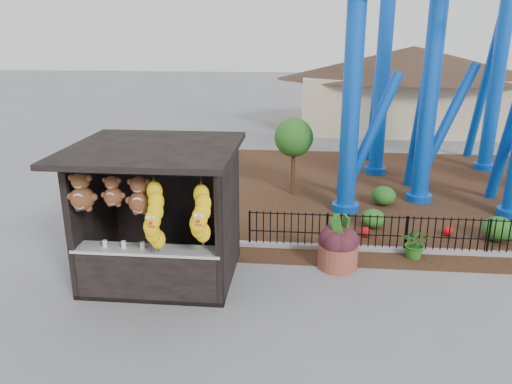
# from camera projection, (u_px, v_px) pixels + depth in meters

# --- Properties ---
(ground) EXTENTS (120.00, 120.00, 0.00)m
(ground) POSITION_uv_depth(u_px,v_px,m) (292.00, 309.00, 10.18)
(ground) COLOR slate
(ground) RESTS_ON ground
(mulch_bed) EXTENTS (18.00, 12.00, 0.02)m
(mulch_bed) POSITION_uv_depth(u_px,v_px,m) (413.00, 193.00, 17.38)
(mulch_bed) COLOR #331E11
(mulch_bed) RESTS_ON ground
(curb) EXTENTS (18.00, 0.18, 0.12)m
(curb) POSITION_uv_depth(u_px,v_px,m) (453.00, 252.00, 12.63)
(curb) COLOR gray
(curb) RESTS_ON ground
(prize_booth) EXTENTS (3.50, 3.40, 3.12)m
(prize_booth) POSITION_uv_depth(u_px,v_px,m) (157.00, 218.00, 10.83)
(prize_booth) COLOR black
(prize_booth) RESTS_ON ground
(picket_fence) EXTENTS (12.20, 0.06, 1.00)m
(picket_fence) POSITION_uv_depth(u_px,v_px,m) (493.00, 238.00, 12.41)
(picket_fence) COLOR black
(picket_fence) RESTS_ON ground
(terracotta_planter) EXTENTS (1.09, 1.09, 0.59)m
(terracotta_planter) POSITION_uv_depth(u_px,v_px,m) (338.00, 256.00, 11.90)
(terracotta_planter) COLOR brown
(terracotta_planter) RESTS_ON ground
(planter_foliage) EXTENTS (0.70, 0.70, 0.64)m
(planter_foliage) POSITION_uv_depth(u_px,v_px,m) (339.00, 232.00, 11.71)
(planter_foliage) COLOR #36151B
(planter_foliage) RESTS_ON terracotta_planter
(potted_plant) EXTENTS (0.86, 0.79, 0.82)m
(potted_plant) POSITION_uv_depth(u_px,v_px,m) (416.00, 243.00, 12.33)
(potted_plant) COLOR #2A5218
(potted_plant) RESTS_ON ground
(landscaping) EXTENTS (7.78, 3.45, 0.66)m
(landscaping) POSITION_uv_depth(u_px,v_px,m) (466.00, 214.00, 14.57)
(landscaping) COLOR #23581A
(landscaping) RESTS_ON mulch_bed
(pavilion) EXTENTS (15.00, 15.00, 4.80)m
(pavilion) POSITION_uv_depth(u_px,v_px,m) (412.00, 75.00, 27.61)
(pavilion) COLOR #BFAD8C
(pavilion) RESTS_ON ground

